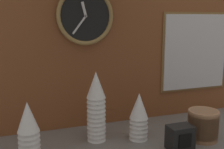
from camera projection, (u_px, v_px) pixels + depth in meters
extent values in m
cube|color=slate|center=(128.00, 146.00, 1.26)|extent=(1.60, 0.56, 0.04)
cube|color=brown|center=(108.00, 22.00, 1.40)|extent=(1.60, 0.03, 1.05)
cone|color=white|center=(96.00, 128.00, 1.27)|extent=(0.09, 0.09, 0.12)
cone|color=white|center=(96.00, 123.00, 1.26)|extent=(0.09, 0.09, 0.12)
cone|color=white|center=(96.00, 119.00, 1.26)|extent=(0.09, 0.09, 0.12)
cone|color=white|center=(96.00, 115.00, 1.25)|extent=(0.09, 0.09, 0.12)
cone|color=white|center=(96.00, 111.00, 1.25)|extent=(0.09, 0.09, 0.12)
cone|color=white|center=(96.00, 107.00, 1.25)|extent=(0.09, 0.09, 0.12)
cone|color=white|center=(96.00, 102.00, 1.24)|extent=(0.09, 0.09, 0.12)
cone|color=white|center=(96.00, 98.00, 1.24)|extent=(0.09, 0.09, 0.12)
cone|color=white|center=(96.00, 94.00, 1.23)|extent=(0.09, 0.09, 0.12)
cone|color=white|center=(96.00, 89.00, 1.23)|extent=(0.09, 0.09, 0.12)
cone|color=white|center=(96.00, 85.00, 1.23)|extent=(0.09, 0.09, 0.12)
cone|color=white|center=(30.00, 146.00, 1.08)|extent=(0.09, 0.09, 0.12)
cone|color=white|center=(29.00, 141.00, 1.08)|extent=(0.09, 0.09, 0.12)
cone|color=white|center=(29.00, 136.00, 1.08)|extent=(0.09, 0.09, 0.12)
cone|color=white|center=(29.00, 132.00, 1.07)|extent=(0.09, 0.09, 0.12)
cone|color=white|center=(28.00, 127.00, 1.07)|extent=(0.09, 0.09, 0.12)
cone|color=white|center=(28.00, 122.00, 1.06)|extent=(0.09, 0.09, 0.12)
cone|color=white|center=(28.00, 117.00, 1.06)|extent=(0.09, 0.09, 0.12)
cone|color=white|center=(139.00, 127.00, 1.28)|extent=(0.09, 0.09, 0.12)
cone|color=white|center=(139.00, 123.00, 1.27)|extent=(0.09, 0.09, 0.12)
cone|color=white|center=(139.00, 118.00, 1.27)|extent=(0.09, 0.09, 0.12)
cone|color=white|center=(139.00, 114.00, 1.27)|extent=(0.09, 0.09, 0.12)
cone|color=white|center=(139.00, 110.00, 1.26)|extent=(0.09, 0.09, 0.12)
cone|color=white|center=(139.00, 106.00, 1.26)|extent=(0.09, 0.09, 0.12)
cylinder|color=#996B47|center=(202.00, 136.00, 1.28)|extent=(0.14, 0.14, 0.04)
cylinder|color=#996B47|center=(202.00, 132.00, 1.28)|extent=(0.14, 0.14, 0.04)
cylinder|color=#996B47|center=(203.00, 129.00, 1.27)|extent=(0.14, 0.14, 0.04)
cylinder|color=#996B47|center=(203.00, 125.00, 1.27)|extent=(0.14, 0.14, 0.04)
cylinder|color=#996B47|center=(203.00, 122.00, 1.27)|extent=(0.14, 0.14, 0.04)
cylinder|color=#996B47|center=(203.00, 118.00, 1.26)|extent=(0.14, 0.14, 0.04)
cylinder|color=#996B47|center=(204.00, 114.00, 1.26)|extent=(0.14, 0.14, 0.04)
torus|color=tan|center=(204.00, 112.00, 1.26)|extent=(0.14, 0.14, 0.01)
cylinder|color=black|center=(85.00, 16.00, 1.33)|extent=(0.27, 0.02, 0.27)
torus|color=#AD894C|center=(85.00, 16.00, 1.32)|extent=(0.28, 0.02, 0.28)
cube|color=white|center=(84.00, 9.00, 1.31)|extent=(0.03, 0.01, 0.07)
cube|color=white|center=(79.00, 25.00, 1.31)|extent=(0.07, 0.01, 0.09)
cylinder|color=white|center=(86.00, 16.00, 1.32)|extent=(0.01, 0.01, 0.01)
cube|color=olive|center=(195.00, 52.00, 1.58)|extent=(0.42, 0.01, 0.44)
cube|color=white|center=(195.00, 52.00, 1.58)|extent=(0.40, 0.01, 0.42)
cube|color=black|center=(180.00, 137.00, 1.18)|extent=(0.11, 0.07, 0.10)
cube|color=black|center=(185.00, 141.00, 1.14)|extent=(0.06, 0.00, 0.06)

